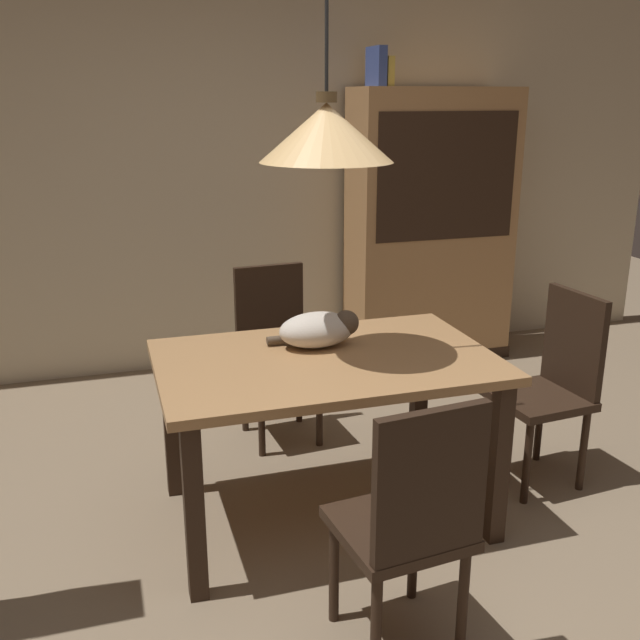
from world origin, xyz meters
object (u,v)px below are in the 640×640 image
at_px(dining_table, 326,380).
at_px(book_yellow_short, 386,72).
at_px(chair_far_back, 276,345).
at_px(hutch_bookcase, 430,233).
at_px(pendant_lamp, 326,132).
at_px(book_blue_wide, 376,66).
at_px(chair_near_front, 411,519).
at_px(cat_sleeping, 319,329).
at_px(chair_right_side, 553,380).

height_order(dining_table, book_yellow_short, book_yellow_short).
relative_size(chair_far_back, hutch_bookcase, 0.50).
distance_m(pendant_lamp, book_yellow_short, 2.05).
xyz_separation_m(hutch_bookcase, book_blue_wide, (-0.42, 0.00, 1.08)).
bearing_deg(chair_near_front, chair_far_back, 90.47).
height_order(cat_sleeping, pendant_lamp, pendant_lamp).
height_order(hutch_bookcase, book_yellow_short, book_yellow_short).
height_order(dining_table, cat_sleeping, cat_sleeping).
bearing_deg(hutch_bookcase, book_blue_wide, 179.80).
distance_m(hutch_bookcase, book_blue_wide, 1.16).
xyz_separation_m(dining_table, cat_sleeping, (0.02, 0.14, 0.18)).
bearing_deg(book_blue_wide, hutch_bookcase, -0.20).
bearing_deg(pendant_lamp, chair_right_side, 0.35).
bearing_deg(pendant_lamp, cat_sleeping, 83.44).
bearing_deg(dining_table, pendant_lamp, 82.87).
bearing_deg(book_blue_wide, chair_far_back, -134.63).
height_order(chair_far_back, book_yellow_short, book_yellow_short).
distance_m(book_blue_wide, book_yellow_short, 0.07).
bearing_deg(book_blue_wide, pendant_lamp, -116.52).
xyz_separation_m(chair_right_side, chair_far_back, (-1.13, 0.87, 0.00)).
distance_m(chair_far_back, book_blue_wide, 1.94).
relative_size(chair_right_side, book_yellow_short, 4.65).
height_order(chair_right_side, chair_far_back, same).
xyz_separation_m(chair_right_side, pendant_lamp, (-1.13, -0.01, 1.15)).
distance_m(chair_near_front, cat_sleeping, 1.07).
height_order(dining_table, pendant_lamp, pendant_lamp).
xyz_separation_m(chair_near_front, book_blue_wide, (0.88, 2.67, 1.46)).
distance_m(chair_right_side, hutch_bookcase, 1.83).
height_order(hutch_bookcase, book_blue_wide, book_blue_wide).
bearing_deg(hutch_bookcase, book_yellow_short, 179.76).
distance_m(chair_right_side, pendant_lamp, 1.61).
xyz_separation_m(chair_near_front, chair_far_back, (-0.01, 1.76, 0.00)).
bearing_deg(cat_sleeping, chair_far_back, 91.77).
relative_size(chair_near_front, cat_sleeping, 2.38).
height_order(book_blue_wide, book_yellow_short, book_blue_wide).
bearing_deg(hutch_bookcase, dining_table, -126.34).
relative_size(chair_near_front, book_yellow_short, 4.65).
distance_m(chair_near_front, hutch_bookcase, 2.99).
relative_size(dining_table, chair_far_back, 1.51).
bearing_deg(chair_near_front, dining_table, 90.54).
relative_size(dining_table, pendant_lamp, 1.08).
distance_m(chair_far_back, pendant_lamp, 1.45).
bearing_deg(book_blue_wide, book_yellow_short, 0.00).
distance_m(dining_table, cat_sleeping, 0.23).
relative_size(chair_right_side, cat_sleeping, 2.38).
bearing_deg(chair_near_front, book_blue_wide, 71.66).
bearing_deg(cat_sleeping, book_yellow_short, 60.21).
xyz_separation_m(chair_near_front, chair_right_side, (1.12, 0.88, 0.00)).
xyz_separation_m(dining_table, pendant_lamp, (0.00, 0.00, 1.01)).
relative_size(chair_far_back, book_yellow_short, 4.65).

